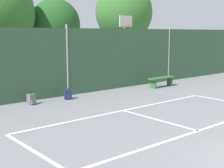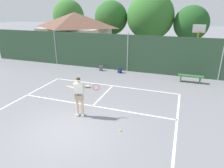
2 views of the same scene
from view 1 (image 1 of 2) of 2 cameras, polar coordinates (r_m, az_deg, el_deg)
chainlink_fence at (r=13.54m, az=-7.97°, el=3.86°), size 26.09×0.09×2.97m
basketball_hoop at (r=17.92m, az=2.37°, el=8.07°), size 0.90×0.67×3.55m
treeline_backdrop at (r=21.81m, az=-17.13°, el=11.91°), size 25.61×4.64×6.76m
backpack_grey at (r=12.21m, az=-14.12°, el=-2.69°), size 0.32×0.31×0.46m
backpack_navy at (r=12.92m, az=-7.81°, el=-1.85°), size 0.32×0.30×0.46m
courtside_bench at (r=15.84m, az=8.84°, el=0.76°), size 1.60×0.36×0.48m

